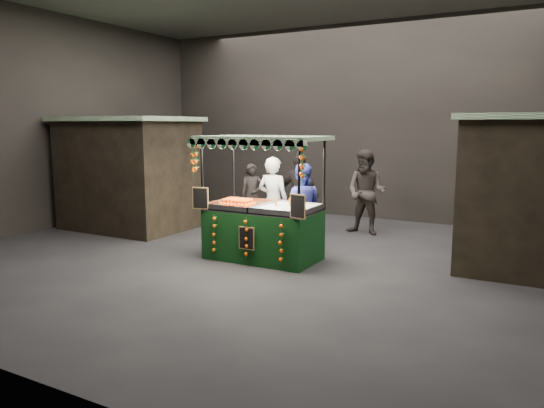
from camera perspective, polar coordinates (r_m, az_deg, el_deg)
The scene contains 12 objects.
ground at distance 9.37m, azimuth 0.09°, elevation -6.21°, with size 12.00×12.00×0.00m, color black.
market_hall at distance 9.11m, azimuth 0.10°, elevation 14.81°, with size 12.10×10.10×5.05m.
neighbour_stall_left at distance 12.56m, azimuth -15.53°, elevation 3.36°, with size 3.00×2.20×2.60m.
juice_stall at distance 9.28m, azimuth -1.04°, elevation -2.00°, with size 2.30×1.35×2.23m.
vendor_grey at distance 10.26m, azimuth 0.13°, elevation 0.23°, with size 0.66×0.44×1.80m.
vendor_blue at distance 10.00m, azimuth 3.22°, elevation -0.31°, with size 1.01×0.91×1.69m.
shopper_0 at distance 12.36m, azimuth -2.22°, elevation 0.99°, with size 0.66×0.60×1.50m.
shopper_1 at distance 11.59m, azimuth 10.37°, elevation 1.28°, with size 0.98×0.80×1.88m.
shopper_2 at distance 11.59m, azimuth 3.08°, elevation 1.17°, with size 1.12×0.67×1.79m.
shopper_3 at distance 12.59m, azimuth 21.95°, elevation 0.67°, with size 1.18×1.00×1.58m.
shopper_4 at distance 14.27m, azimuth -9.75°, elevation 2.04°, with size 0.88×0.71×1.57m.
shopper_5 at distance 11.12m, azimuth 26.07°, elevation -0.14°, with size 1.51×1.51×1.75m.
Camera 1 is at (4.35, -7.94, 2.42)m, focal length 34.04 mm.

